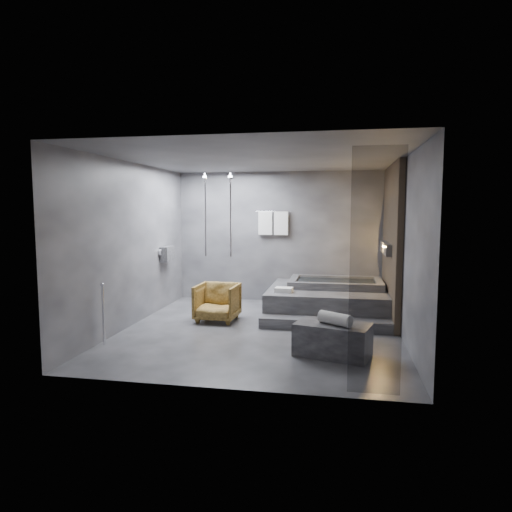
# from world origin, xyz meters

# --- Properties ---
(room) EXTENTS (5.00, 5.04, 2.82)m
(room) POSITION_xyz_m (0.40, 0.24, 1.73)
(room) COLOR #2D2D2F
(room) RESTS_ON ground
(tub_deck) EXTENTS (2.20, 2.00, 0.50)m
(tub_deck) POSITION_xyz_m (1.05, 1.45, 0.25)
(tub_deck) COLOR #323234
(tub_deck) RESTS_ON ground
(tub_step) EXTENTS (2.20, 0.36, 0.18)m
(tub_step) POSITION_xyz_m (1.05, 0.27, 0.09)
(tub_step) COLOR #323234
(tub_step) RESTS_ON ground
(concrete_bench) EXTENTS (1.10, 0.79, 0.45)m
(concrete_bench) POSITION_xyz_m (1.20, -1.10, 0.22)
(concrete_bench) COLOR #2E2E30
(concrete_bench) RESTS_ON ground
(driftwood_chair) EXTENTS (0.75, 0.77, 0.67)m
(driftwood_chair) POSITION_xyz_m (-0.88, 0.52, 0.34)
(driftwood_chair) COLOR #4D3513
(driftwood_chair) RESTS_ON ground
(rolled_towel) EXTENTS (0.48, 0.40, 0.17)m
(rolled_towel) POSITION_xyz_m (1.23, -1.16, 0.53)
(rolled_towel) COLOR silver
(rolled_towel) RESTS_ON concrete_bench
(deck_towel) EXTENTS (0.33, 0.25, 0.08)m
(deck_towel) POSITION_xyz_m (0.28, 0.85, 0.54)
(deck_towel) COLOR white
(deck_towel) RESTS_ON tub_deck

